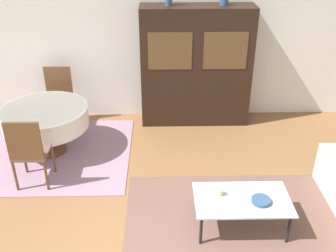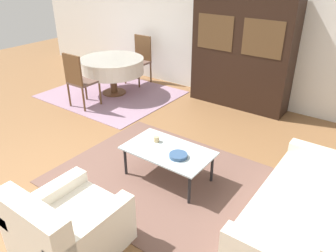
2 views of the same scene
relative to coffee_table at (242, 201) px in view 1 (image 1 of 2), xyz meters
The scene contains 10 objects.
wall_back 3.31m from the coffee_table, 108.94° to the left, with size 10.00×0.06×2.70m.
area_rug 0.38m from the coffee_table, 88.14° to the right, with size 2.71×2.11×0.01m.
dining_rug 3.13m from the coffee_table, 148.08° to the left, with size 2.48×2.10×0.01m.
coffee_table is the anchor object (origin of this frame).
display_cabinet 2.80m from the coffee_table, 96.84° to the left, with size 1.82×0.49×2.00m.
dining_table 3.15m from the coffee_table, 146.86° to the left, with size 1.27×1.27×0.73m.
dining_chair_near 2.78m from the coffee_table, 161.95° to the left, with size 0.44×0.44×1.02m.
dining_chair_far 3.69m from the coffee_table, 135.58° to the left, with size 0.44×0.44×1.02m.
cup 0.26m from the coffee_table, 162.25° to the left, with size 0.07×0.07×0.07m.
bowl 0.21m from the coffee_table, 18.05° to the right, with size 0.22×0.22×0.04m.
Camera 1 is at (0.11, -2.85, 3.30)m, focal length 42.00 mm.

